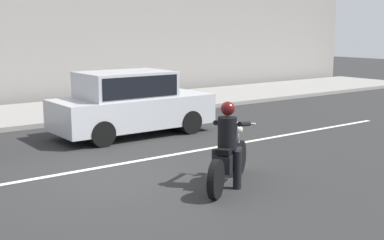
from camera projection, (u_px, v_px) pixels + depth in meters
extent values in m
plane|color=#282828|center=(119.00, 178.00, 9.82)|extent=(80.00, 80.00, 0.00)
cube|color=silver|center=(111.00, 166.00, 10.70)|extent=(18.00, 0.14, 0.01)
cylinder|color=black|center=(239.00, 157.00, 10.04)|extent=(0.63, 0.48, 0.67)
cylinder|color=black|center=(216.00, 179.00, 8.56)|extent=(0.63, 0.48, 0.67)
cylinder|color=silver|center=(238.00, 141.00, 9.86)|extent=(0.33, 0.25, 0.78)
cube|color=black|center=(229.00, 160.00, 9.28)|extent=(0.88, 0.72, 0.32)
ellipsoid|color=black|center=(232.00, 140.00, 9.42)|extent=(0.53, 0.47, 0.22)
cube|color=black|center=(226.00, 150.00, 9.07)|extent=(0.57, 0.49, 0.10)
cylinder|color=silver|center=(238.00, 123.00, 9.74)|extent=(0.42, 0.60, 0.04)
sphere|color=silver|center=(238.00, 129.00, 9.84)|extent=(0.17, 0.17, 0.17)
cylinder|color=silver|center=(215.00, 170.00, 9.07)|extent=(0.62, 0.45, 0.07)
cylinder|color=black|center=(237.00, 170.00, 9.10)|extent=(0.21, 0.21, 0.69)
cylinder|color=black|center=(216.00, 168.00, 9.23)|extent=(0.21, 0.21, 0.69)
cylinder|color=black|center=(227.00, 133.00, 9.07)|extent=(0.47, 0.47, 0.58)
cylinder|color=black|center=(244.00, 124.00, 9.32)|extent=(0.67, 0.49, 0.21)
cylinder|color=black|center=(221.00, 123.00, 9.47)|extent=(0.67, 0.49, 0.21)
sphere|color=tan|center=(228.00, 110.00, 9.02)|extent=(0.20, 0.20, 0.20)
sphere|color=#510F0F|center=(228.00, 109.00, 9.02)|extent=(0.25, 0.25, 0.25)
cube|color=#B2B5BA|center=(133.00, 111.00, 13.74)|extent=(4.27, 1.76, 0.80)
cube|color=#B2B5BA|center=(125.00, 84.00, 13.48)|extent=(2.35, 1.62, 0.68)
cube|color=black|center=(125.00, 84.00, 13.48)|extent=(2.16, 1.65, 0.54)
cylinder|color=black|center=(174.00, 118.00, 14.57)|extent=(0.64, 1.82, 0.64)
cylinder|color=black|center=(88.00, 129.00, 13.01)|extent=(0.64, 1.82, 0.64)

